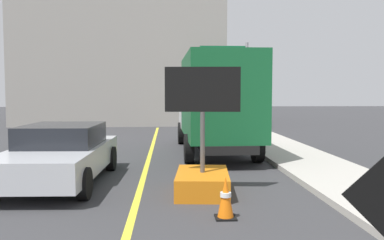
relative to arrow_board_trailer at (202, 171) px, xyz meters
The scene contains 7 objects.
lane_center_stripe 2.44m from the arrow_board_trailer, 124.78° to the right, with size 0.14×36.00×0.01m, color yellow.
arrow_board_trailer is the anchor object (origin of this frame).
box_truck 5.86m from the arrow_board_trailer, 80.61° to the left, with size 2.49×7.29×3.37m.
pickup_car 3.53m from the arrow_board_trailer, 159.81° to the left, with size 2.22×4.75×1.38m.
highway_guide_sign 15.19m from the arrow_board_trailer, 78.35° to the left, with size 2.79×0.18×5.00m.
far_building_block 21.80m from the arrow_board_trailer, 100.31° to the left, with size 13.55×8.74×9.56m, color gray.
traffic_cone_mid_lane 1.80m from the arrow_board_trailer, 82.07° to the right, with size 0.36×0.36×0.73m.
Camera 1 is at (0.63, -0.58, 2.17)m, focal length 37.85 mm.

